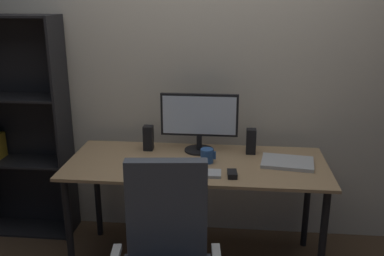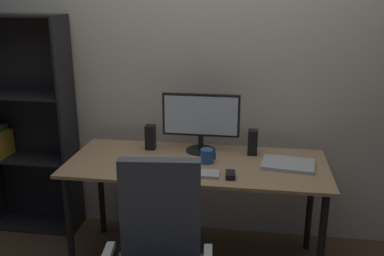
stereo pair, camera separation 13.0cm
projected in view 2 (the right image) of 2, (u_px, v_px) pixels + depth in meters
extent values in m
cube|color=beige|center=(207.00, 62.00, 3.05)|extent=(6.40, 0.10, 2.60)
cube|color=tan|center=(197.00, 163.00, 2.73)|extent=(1.65, 0.69, 0.02)
cylinder|color=black|center=(70.00, 228.00, 2.69)|extent=(0.04, 0.04, 0.72)
cylinder|color=black|center=(321.00, 249.00, 2.47)|extent=(0.04, 0.04, 0.72)
cylinder|color=black|center=(101.00, 189.00, 3.22)|extent=(0.04, 0.04, 0.72)
cylinder|color=black|center=(310.00, 203.00, 3.00)|extent=(0.04, 0.04, 0.72)
cylinder|color=black|center=(201.00, 150.00, 2.92)|extent=(0.20, 0.20, 0.01)
cylinder|color=black|center=(201.00, 142.00, 2.90)|extent=(0.04, 0.04, 0.10)
cube|color=black|center=(201.00, 115.00, 2.85)|extent=(0.52, 0.03, 0.29)
cube|color=silver|center=(201.00, 116.00, 2.83)|extent=(0.49, 0.01, 0.26)
cube|color=#B7BABC|center=(195.00, 173.00, 2.54)|extent=(0.29, 0.12, 0.02)
cube|color=black|center=(230.00, 175.00, 2.50)|extent=(0.06, 0.10, 0.03)
cylinder|color=#285193|center=(207.00, 156.00, 2.70)|extent=(0.08, 0.08, 0.09)
cube|color=#285193|center=(215.00, 156.00, 2.70)|extent=(0.02, 0.01, 0.05)
cube|color=#B7BABC|center=(288.00, 164.00, 2.67)|extent=(0.35, 0.27, 0.02)
cube|color=black|center=(150.00, 137.00, 2.94)|extent=(0.06, 0.07, 0.17)
cube|color=black|center=(253.00, 142.00, 2.84)|extent=(0.06, 0.07, 0.17)
cube|color=white|center=(160.00, 175.00, 2.53)|extent=(0.29, 0.34, 0.00)
cube|color=#474C56|center=(160.00, 209.00, 2.12)|extent=(0.41, 0.11, 0.52)
cube|color=black|center=(69.00, 129.00, 3.13)|extent=(0.02, 0.28, 1.63)
cube|color=black|center=(35.00, 122.00, 3.31)|extent=(0.69, 0.01, 1.63)
cube|color=black|center=(38.00, 224.00, 3.42)|extent=(0.65, 0.26, 0.02)
cube|color=black|center=(30.00, 158.00, 3.26)|extent=(0.65, 0.26, 0.02)
cube|color=black|center=(23.00, 95.00, 3.11)|extent=(0.65, 0.26, 0.02)
cube|color=black|center=(13.00, 15.00, 2.94)|extent=(0.65, 0.26, 0.02)
cube|color=#337242|center=(0.00, 142.00, 3.24)|extent=(0.03, 0.22, 0.23)
cube|color=gold|center=(5.00, 145.00, 3.24)|extent=(0.03, 0.22, 0.19)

